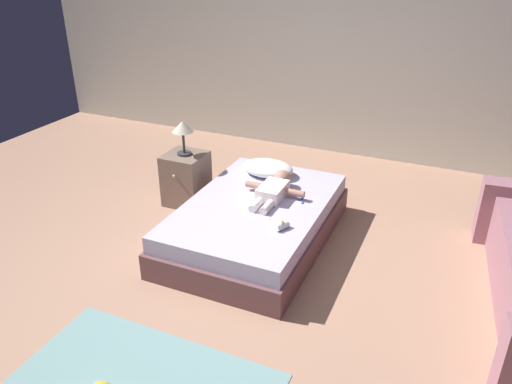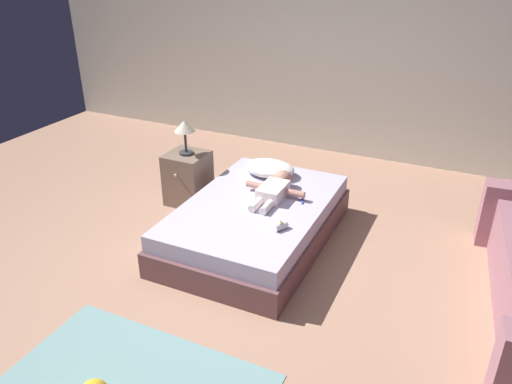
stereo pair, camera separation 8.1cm
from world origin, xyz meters
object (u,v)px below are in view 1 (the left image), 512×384
Objects in this scene: bed at (256,222)px; toothbrush at (302,198)px; baby at (275,189)px; lamp at (183,129)px; nightstand at (186,179)px; baby_bottle at (282,226)px; pillow at (268,168)px.

toothbrush is (0.32, 0.21, 0.19)m from bed.
baby is 1.90× the size of lamp.
nightstand is at bearing 157.60° from bed.
baby is at bearing -10.31° from nightstand.
lamp reaches higher than baby_bottle.
baby is 0.56m from baby_bottle.
baby is (0.21, -0.36, -0.01)m from pillow.
baby reaches higher than bed.
baby is (0.09, 0.19, 0.24)m from bed.
baby is 4.06× the size of toothbrush.
baby_bottle is (0.26, -0.50, -0.03)m from baby.
toothbrush is at bearing 33.33° from bed.
bed is 0.43m from toothbrush.
pillow is at bearing 13.53° from nightstand.
nightstand reaches higher than baby_bottle.
nightstand is at bearing -90.00° from lamp.
toothbrush is 1.29m from lamp.
lamp is at bearing 172.74° from toothbrush.
baby_bottle is (1.24, -0.68, 0.14)m from nightstand.
nightstand reaches higher than bed.
toothbrush is at bearing -7.26° from lamp.
pillow is 0.81m from nightstand.
baby is at bearing 117.39° from baby_bottle.
baby reaches higher than toothbrush.
lamp reaches higher than nightstand.
bed is at bearing -146.67° from toothbrush.
baby_bottle is (0.47, -0.86, -0.04)m from pillow.
bed is 0.62m from pillow.
toothbrush is 1.22× the size of baby_bottle.
baby_bottle is at bearing -41.75° from bed.
baby reaches higher than baby_bottle.
pillow is at bearing 102.89° from bed.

